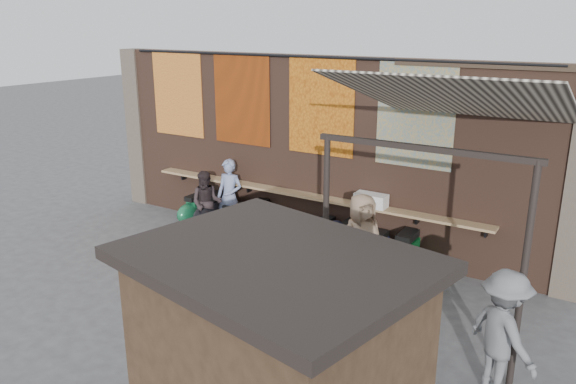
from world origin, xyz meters
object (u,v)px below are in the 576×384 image
(scooter_stool_7, at_px, (351,241))
(scooter_stool_0, at_px, (193,210))
(diner_right, at_px, (207,203))
(shopper_navy, at_px, (337,268))
(scooter_stool_5, at_px, (299,234))
(scooter_stool_9, at_px, (405,254))
(diner_left, at_px, (230,197))
(scooter_stool_8, at_px, (377,250))
(scooter_stool_4, at_px, (278,228))
(scooter_stool_1, at_px, (212,212))
(shelf_box, at_px, (371,200))
(shopper_grey, at_px, (503,334))
(scooter_stool_6, at_px, (322,237))
(scooter_stool_3, at_px, (256,220))
(scooter_stool_2, at_px, (231,219))
(shopper_tan, at_px, (361,242))

(scooter_stool_7, bearing_deg, scooter_stool_0, -179.41)
(scooter_stool_0, bearing_deg, diner_right, -24.83)
(shopper_navy, bearing_deg, scooter_stool_0, -63.02)
(scooter_stool_5, height_order, scooter_stool_9, scooter_stool_9)
(diner_left, bearing_deg, scooter_stool_8, -5.69)
(scooter_stool_4, height_order, scooter_stool_8, scooter_stool_4)
(scooter_stool_0, distance_m, scooter_stool_4, 2.42)
(scooter_stool_0, height_order, scooter_stool_1, scooter_stool_1)
(shelf_box, xyz_separation_m, scooter_stool_8, (0.29, -0.26, -0.92))
(shelf_box, xyz_separation_m, shopper_grey, (3.21, -3.10, -0.39))
(scooter_stool_7, xyz_separation_m, shopper_navy, (0.75, -2.10, 0.40))
(scooter_stool_8, height_order, shopper_grey, shopper_grey)
(scooter_stool_6, bearing_deg, shelf_box, 20.43)
(scooter_stool_3, distance_m, shopper_grey, 6.50)
(scooter_stool_5, xyz_separation_m, shopper_navy, (1.92, -2.02, 0.47))
(scooter_stool_4, relative_size, diner_right, 0.50)
(shelf_box, distance_m, scooter_stool_6, 1.30)
(scooter_stool_6, height_order, shopper_grey, shopper_grey)
(diner_left, distance_m, diner_right, 0.54)
(scooter_stool_9, xyz_separation_m, shopper_grey, (2.32, -2.76, 0.44))
(scooter_stool_8, xyz_separation_m, diner_left, (-3.61, -0.04, 0.52))
(scooter_stool_5, relative_size, diner_left, 0.42)
(scooter_stool_4, bearing_deg, scooter_stool_0, -179.23)
(scooter_stool_9, height_order, shopper_grey, shopper_grey)
(scooter_stool_2, xyz_separation_m, scooter_stool_4, (1.24, 0.07, 0.01))
(scooter_stool_3, distance_m, diner_left, 0.82)
(scooter_stool_4, bearing_deg, scooter_stool_2, -176.82)
(scooter_stool_2, relative_size, scooter_stool_5, 1.00)
(scooter_stool_4, xyz_separation_m, scooter_stool_5, (0.56, -0.08, -0.00))
(shopper_grey, bearing_deg, scooter_stool_7, -2.30)
(shopper_tan, bearing_deg, scooter_stool_6, 89.07)
(diner_left, bearing_deg, scooter_stool_2, -42.66)
(scooter_stool_8, distance_m, diner_left, 3.65)
(scooter_stool_8, height_order, shopper_tan, shopper_tan)
(shelf_box, relative_size, scooter_stool_0, 0.88)
(scooter_stool_6, distance_m, shopper_grey, 4.98)
(scooter_stool_4, xyz_separation_m, scooter_stool_7, (1.73, 0.01, 0.07))
(scooter_stool_8, relative_size, shopper_grey, 0.42)
(shopper_navy, distance_m, shopper_tan, 1.08)
(scooter_stool_4, xyz_separation_m, scooter_stool_8, (2.31, 0.01, -0.01))
(scooter_stool_9, xyz_separation_m, shopper_tan, (-0.49, -0.95, 0.47))
(shopper_tan, bearing_deg, shelf_box, 52.59)
(scooter_stool_4, relative_size, diner_left, 0.43)
(scooter_stool_7, relative_size, shopper_navy, 0.54)
(shelf_box, relative_size, scooter_stool_1, 0.73)
(scooter_stool_9, height_order, shopper_tan, shopper_tan)
(scooter_stool_1, height_order, diner_right, diner_right)
(scooter_stool_1, xyz_separation_m, shopper_navy, (4.28, -2.03, 0.40))
(shelf_box, distance_m, shopper_navy, 2.45)
(diner_right, bearing_deg, shopper_grey, -48.29)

